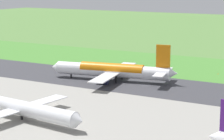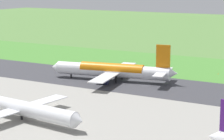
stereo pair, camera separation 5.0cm
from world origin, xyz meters
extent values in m
plane|color=#547F3D|center=(0.00, 0.00, 0.00)|extent=(800.00, 800.00, 0.00)
cube|color=#38383D|center=(0.00, 0.00, 0.03)|extent=(600.00, 33.89, 0.06)
cube|color=gray|center=(0.00, 60.11, 0.03)|extent=(440.00, 110.00, 0.05)
cube|color=#478534|center=(0.00, -34.52, 0.02)|extent=(600.00, 80.00, 0.04)
cylinder|color=white|center=(14.83, 0.00, 4.20)|extent=(48.12, 14.19, 5.20)
cone|color=white|center=(39.87, 4.83, 4.20)|extent=(3.88, 5.42, 4.94)
cone|color=white|center=(-9.92, -4.77, 4.80)|extent=(4.27, 5.00, 4.42)
cube|color=orange|center=(-5.91, -4.00, 11.30)|extent=(5.59, 1.55, 9.00)
cube|color=white|center=(-6.95, 1.40, 5.00)|extent=(5.63, 9.59, 0.36)
cube|color=white|center=(-4.87, -9.40, 5.00)|extent=(5.63, 9.59, 0.36)
cube|color=white|center=(11.76, 10.61, 3.80)|extent=(10.06, 22.74, 0.35)
cube|color=white|center=(15.93, -10.99, 3.80)|extent=(10.06, 22.74, 0.35)
cylinder|color=#23284C|center=(14.88, 7.65, 1.32)|extent=(4.95, 3.60, 2.80)
cylinder|color=#23284C|center=(17.72, -7.08, 1.32)|extent=(4.95, 3.60, 2.80)
cylinder|color=black|center=(32.74, 3.45, 1.71)|extent=(0.70, 0.70, 3.42)
cylinder|color=black|center=(11.12, 3.36, 1.71)|extent=(0.70, 0.70, 3.42)
cylinder|color=black|center=(12.64, -4.50, 1.71)|extent=(0.70, 0.70, 3.42)
cylinder|color=orange|center=(14.83, 0.00, 4.72)|extent=(26.91, 10.13, 5.23)
cone|color=white|center=(-46.17, 57.82, 4.08)|extent=(3.01, 3.79, 3.75)
cylinder|color=white|center=(11.06, 59.78, 3.57)|extent=(41.07, 8.22, 4.42)
cone|color=white|center=(-10.54, 61.81, 3.57)|extent=(2.93, 4.42, 4.20)
cube|color=white|center=(11.03, 50.39, 3.23)|extent=(6.83, 19.11, 0.30)
cylinder|color=black|center=(11.06, 59.78, 0.68)|extent=(0.68, 0.68, 1.36)
cone|color=orange|center=(-18.86, -34.71, 0.28)|extent=(0.40, 0.40, 0.55)
camera|label=1|loc=(-76.17, 158.45, 39.88)|focal=73.36mm
camera|label=2|loc=(-76.21, 158.42, 39.88)|focal=73.36mm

